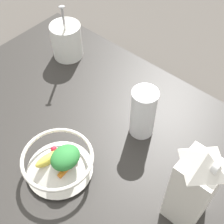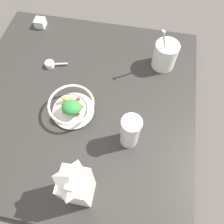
{
  "view_description": "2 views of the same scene",
  "coord_description": "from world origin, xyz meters",
  "views": [
    {
      "loc": [
        -0.23,
        -0.43,
        0.77
      ],
      "look_at": [
        0.17,
        -0.08,
        0.14
      ],
      "focal_mm": 50.0,
      "sensor_mm": 36.0,
      "label": 1
    },
    {
      "loc": [
        0.23,
        -0.45,
        0.84
      ],
      "look_at": [
        0.15,
        -0.06,
        0.1
      ],
      "focal_mm": 35.0,
      "sensor_mm": 36.0,
      "label": 2
    }
  ],
  "objects": [
    {
      "name": "drinking_cup",
      "position": [
        0.23,
        -0.14,
        0.13
      ],
      "size": [
        0.07,
        0.07,
        0.16
      ],
      "color": "white",
      "rests_on": "countertop"
    },
    {
      "name": "milk_carton",
      "position": [
        0.11,
        -0.37,
        0.18
      ],
      "size": [
        0.08,
        0.08,
        0.26
      ],
      "color": "silver",
      "rests_on": "countertop"
    },
    {
      "name": "ground_plane",
      "position": [
        0.0,
        0.0,
        0.0
      ],
      "size": [
        6.0,
        6.0,
        0.0
      ],
      "primitive_type": "plane",
      "color": "#4C4742"
    },
    {
      "name": "yogurt_tub",
      "position": [
        0.33,
        0.26,
        0.11
      ],
      "size": [
        0.1,
        0.11,
        0.23
      ],
      "color": "white",
      "rests_on": "countertop"
    },
    {
      "name": "countertop",
      "position": [
        0.0,
        0.0,
        0.02
      ],
      "size": [
        0.97,
        0.97,
        0.05
      ],
      "color": "#2D2B28",
      "rests_on": "ground_plane"
    },
    {
      "name": "fruit_bowl",
      "position": [
        -0.01,
        -0.06,
        0.09
      ],
      "size": [
        0.18,
        0.18,
        0.1
      ],
      "color": "silver",
      "rests_on": "countertop"
    }
  ]
}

